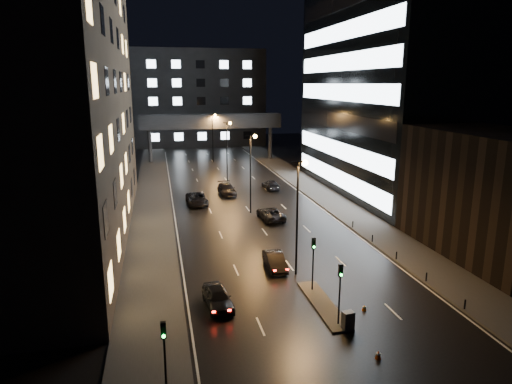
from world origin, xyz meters
TOP-DOWN VIEW (x-y plane):
  - ground at (0.00, 40.00)m, footprint 160.00×160.00m
  - sidewalk_left at (-12.50, 35.00)m, footprint 5.00×110.00m
  - sidewalk_right at (12.50, 35.00)m, footprint 5.00×110.00m
  - building_left at (-22.50, 24.00)m, footprint 15.00×48.00m
  - building_right_low at (20.00, 9.00)m, footprint 10.00×18.00m
  - building_right_glass at (25.00, 36.00)m, footprint 20.00×36.00m
  - building_far at (0.00, 98.00)m, footprint 34.00×14.00m
  - skybridge at (0.00, 70.00)m, footprint 30.00×3.00m
  - median_island at (0.30, 2.00)m, footprint 1.60×8.00m
  - traffic_signal_near at (0.30, 4.49)m, footprint 0.28×0.34m
  - traffic_signal_far at (0.30, -1.01)m, footprint 0.28×0.34m
  - traffic_signal_corner at (-11.50, -6.01)m, footprint 0.28×0.34m
  - bollard_row at (10.20, 6.50)m, footprint 0.12×25.12m
  - streetlight_near at (0.16, 8.00)m, footprint 1.45×0.50m
  - streetlight_mid_a at (0.16, 28.00)m, footprint 1.45×0.50m
  - streetlight_mid_b at (0.16, 48.00)m, footprint 1.45×0.50m
  - streetlight_far at (0.16, 68.00)m, footprint 1.45×0.50m
  - car_away_a at (-7.50, 3.48)m, footprint 2.25×4.65m
  - car_away_b at (-1.50, 9.61)m, footprint 1.67×4.45m
  - car_away_c at (-6.44, 33.51)m, footprint 2.88×5.85m
  - car_away_d at (-1.50, 38.63)m, footprint 2.43×5.65m
  - car_toward_a at (1.81, 24.55)m, footprint 2.91×5.58m
  - car_toward_b at (5.81, 40.54)m, footprint 2.19×5.03m
  - utility_cabinet at (0.70, -1.70)m, footprint 0.85×0.67m
  - cone_a at (1.18, -5.20)m, footprint 0.47×0.47m
  - cone_b at (3.00, 0.61)m, footprint 0.37×0.37m

SIDE VIEW (x-z plane):
  - ground at x=0.00m, z-range 0.00..0.00m
  - sidewalk_left at x=-12.50m, z-range 0.00..0.15m
  - sidewalk_right at x=12.50m, z-range 0.00..0.15m
  - median_island at x=0.30m, z-range 0.00..0.15m
  - cone_b at x=3.00m, z-range 0.00..0.45m
  - cone_a at x=1.18m, z-range 0.00..0.56m
  - bollard_row at x=10.20m, z-range 0.00..0.90m
  - car_toward_b at x=5.81m, z-range 0.00..1.44m
  - car_away_b at x=-1.50m, z-range 0.00..1.45m
  - car_toward_a at x=1.81m, z-range 0.00..1.50m
  - utility_cabinet at x=0.70m, z-range 0.15..1.35m
  - car_away_a at x=-7.50m, z-range 0.00..1.53m
  - car_away_c at x=-6.44m, z-range 0.00..1.60m
  - car_away_d at x=-1.50m, z-range 0.00..1.62m
  - traffic_signal_corner at x=-11.50m, z-range 0.74..5.14m
  - traffic_signal_near at x=0.30m, z-range 0.89..5.29m
  - traffic_signal_far at x=0.30m, z-range 0.89..5.29m
  - building_right_low at x=20.00m, z-range 0.00..12.00m
  - streetlight_near at x=0.16m, z-range 1.42..11.57m
  - streetlight_mid_a at x=0.16m, z-range 1.42..11.57m
  - streetlight_mid_b at x=0.16m, z-range 1.42..11.57m
  - streetlight_far at x=0.16m, z-range 1.42..11.57m
  - skybridge at x=0.00m, z-range 3.34..13.34m
  - building_far at x=0.00m, z-range 0.00..25.00m
  - building_left at x=-22.50m, z-range 0.00..40.00m
  - building_right_glass at x=25.00m, z-range 0.00..45.00m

